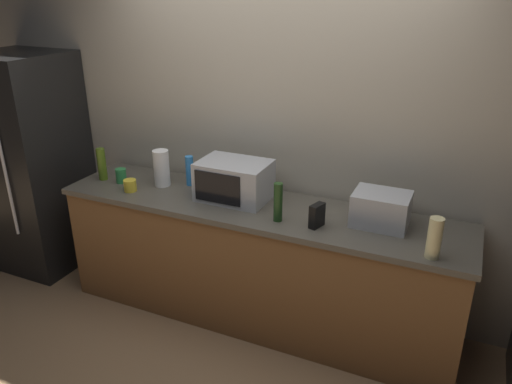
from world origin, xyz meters
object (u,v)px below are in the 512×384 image
(cordless_phone, at_px, (317,216))
(toaster_oven, at_px, (381,209))
(bottle_olive_oil, at_px, (102,164))
(bottle_spray_cleaner, at_px, (190,171))
(mug_green, at_px, (121,176))
(bottle_hand_soap, at_px, (434,238))
(refrigerator, at_px, (32,164))
(paper_towel_roll, at_px, (161,168))
(bottle_wine, at_px, (278,202))
(microwave, at_px, (234,181))
(mug_yellow, at_px, (130,185))

(cordless_phone, bearing_deg, toaster_oven, 45.67)
(bottle_olive_oil, bearing_deg, cordless_phone, -3.10)
(cordless_phone, xyz_separation_m, bottle_olive_oil, (-1.74, 0.09, 0.05))
(bottle_spray_cleaner, distance_m, mug_green, 0.53)
(bottle_hand_soap, bearing_deg, bottle_olive_oil, 175.53)
(refrigerator, height_order, paper_towel_roll, refrigerator)
(paper_towel_roll, height_order, bottle_spray_cleaner, paper_towel_roll)
(bottle_wine, distance_m, bottle_spray_cleaner, 0.87)
(refrigerator, xyz_separation_m, bottle_hand_soap, (3.21, -0.23, 0.12))
(refrigerator, bearing_deg, bottle_spray_cleaner, 5.56)
(paper_towel_roll, bearing_deg, mug_green, -165.81)
(paper_towel_roll, bearing_deg, refrigerator, -177.72)
(toaster_oven, relative_size, cordless_phone, 2.27)
(paper_towel_roll, xyz_separation_m, bottle_spray_cleaner, (0.18, 0.09, -0.02))
(mug_green, bearing_deg, bottle_hand_soap, -4.96)
(bottle_olive_oil, height_order, mug_green, bottle_olive_oil)
(bottle_wine, bearing_deg, refrigerator, 176.23)
(mug_green, bearing_deg, microwave, 4.85)
(bottle_hand_soap, bearing_deg, paper_towel_roll, 171.93)
(bottle_olive_oil, bearing_deg, bottle_spray_cleaner, 14.89)
(paper_towel_roll, bearing_deg, bottle_spray_cleaner, 26.19)
(paper_towel_roll, relative_size, mug_green, 2.51)
(bottle_hand_soap, relative_size, mug_yellow, 2.60)
(toaster_oven, distance_m, bottle_hand_soap, 0.45)
(bottle_wine, xyz_separation_m, mug_yellow, (-1.15, 0.01, -0.08))
(cordless_phone, xyz_separation_m, bottle_hand_soap, (0.69, -0.10, 0.04))
(refrigerator, xyz_separation_m, cordless_phone, (2.52, -0.13, 0.07))
(paper_towel_roll, distance_m, bottle_olive_oil, 0.49)
(bottle_olive_oil, bearing_deg, mug_yellow, -17.21)
(cordless_phone, height_order, bottle_hand_soap, bottle_hand_soap)
(bottle_hand_soap, height_order, bottle_olive_oil, bottle_olive_oil)
(cordless_phone, distance_m, bottle_wine, 0.26)
(microwave, distance_m, mug_green, 0.92)
(toaster_oven, height_order, bottle_hand_soap, bottle_hand_soap)
(mug_green, xyz_separation_m, mug_yellow, (0.17, -0.11, -0.01))
(refrigerator, height_order, cordless_phone, refrigerator)
(paper_towel_roll, xyz_separation_m, mug_yellow, (-0.15, -0.19, -0.09))
(mug_yellow, bearing_deg, toaster_oven, 6.47)
(microwave, relative_size, mug_yellow, 5.24)
(mug_yellow, bearing_deg, paper_towel_roll, 51.55)
(toaster_oven, xyz_separation_m, paper_towel_roll, (-1.60, -0.01, 0.03))
(bottle_wine, bearing_deg, microwave, 154.06)
(refrigerator, relative_size, microwave, 3.75)
(mug_yellow, bearing_deg, bottle_olive_oil, 162.79)
(refrigerator, height_order, bottle_hand_soap, refrigerator)
(microwave, distance_m, paper_towel_roll, 0.60)
(toaster_oven, distance_m, cordless_phone, 0.40)
(refrigerator, relative_size, bottle_hand_soap, 7.56)
(cordless_phone, xyz_separation_m, mug_green, (-1.57, 0.10, -0.02))
(refrigerator, xyz_separation_m, bottle_olive_oil, (0.78, -0.04, 0.12))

